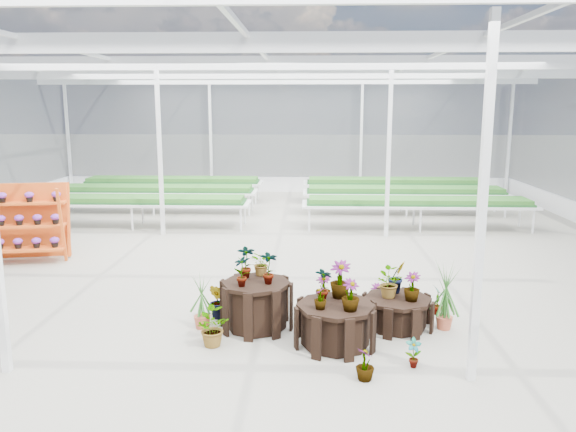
{
  "coord_description": "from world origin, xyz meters",
  "views": [
    {
      "loc": [
        0.92,
        -10.68,
        3.41
      ],
      "look_at": [
        0.53,
        0.11,
        1.3
      ],
      "focal_mm": 35.0,
      "sensor_mm": 36.0,
      "label": 1
    }
  ],
  "objects_px": {
    "plinth_low": "(397,312)",
    "shelf_rack": "(29,223)",
    "plinth_tall": "(256,305)",
    "plinth_mid": "(335,325)"
  },
  "relations": [
    {
      "from": "plinth_low",
      "to": "shelf_rack",
      "type": "bearing_deg",
      "value": 154.64
    },
    {
      "from": "plinth_tall",
      "to": "shelf_rack",
      "type": "distance_m",
      "value": 6.57
    },
    {
      "from": "plinth_mid",
      "to": "plinth_tall",
      "type": "bearing_deg",
      "value": 153.43
    },
    {
      "from": "plinth_low",
      "to": "shelf_rack",
      "type": "distance_m",
      "value": 8.44
    },
    {
      "from": "plinth_tall",
      "to": "plinth_low",
      "type": "height_order",
      "value": "plinth_tall"
    },
    {
      "from": "plinth_tall",
      "to": "plinth_mid",
      "type": "distance_m",
      "value": 1.34
    },
    {
      "from": "plinth_low",
      "to": "shelf_rack",
      "type": "xyz_separation_m",
      "value": [
        -7.61,
        3.61,
        0.62
      ]
    },
    {
      "from": "plinth_tall",
      "to": "shelf_rack",
      "type": "relative_size",
      "value": 0.64
    },
    {
      "from": "shelf_rack",
      "to": "plinth_low",
      "type": "bearing_deg",
      "value": -36.22
    },
    {
      "from": "plinth_mid",
      "to": "plinth_low",
      "type": "relative_size",
      "value": 1.08
    }
  ]
}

